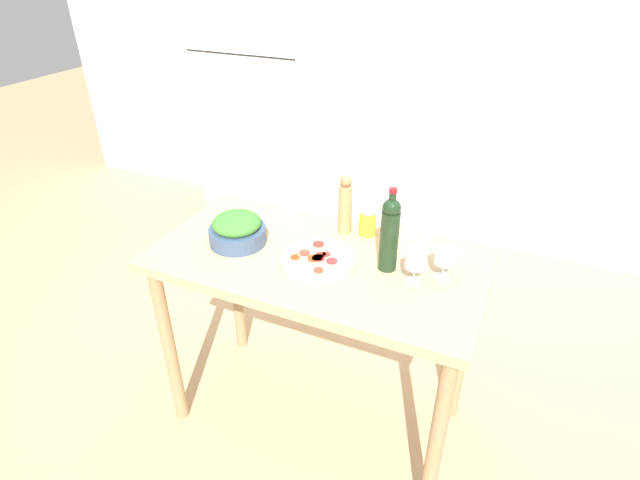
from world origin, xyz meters
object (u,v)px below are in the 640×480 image
refrigerator (268,107)px  wine_bottle (390,233)px  pepper_mill (345,205)px  wine_glass_near (416,262)px  salt_canister (368,221)px  homemade_pizza (318,260)px  wine_glass_far (445,258)px  salad_bowl (237,230)px

refrigerator → wine_bottle: size_ratio=5.68×
refrigerator → pepper_mill: refrigerator is taller
wine_glass_near → salt_canister: bearing=135.8°
pepper_mill → homemade_pizza: 0.29m
pepper_mill → salt_canister: pepper_mill is taller
homemade_pizza → wine_bottle: bearing=17.4°
wine_glass_far → salt_canister: 0.41m
pepper_mill → salad_bowl: bearing=-144.8°
wine_bottle → salt_canister: (-0.15, 0.21, -0.09)m
homemade_pizza → salt_canister: salt_canister is taller
wine_glass_far → salad_bowl: salad_bowl is taller
homemade_pizza → salt_canister: size_ratio=2.45×
wine_glass_far → salad_bowl: bearing=-173.9°
wine_glass_near → salad_bowl: salad_bowl is taller
wine_bottle → salt_canister: 0.28m
wine_bottle → salt_canister: wine_bottle is taller
wine_glass_near → salt_canister: size_ratio=1.06×
wine_glass_near → pepper_mill: bearing=146.7°
refrigerator → pepper_mill: 1.76m
pepper_mill → salad_bowl: (-0.36, -0.26, -0.06)m
refrigerator → wine_bottle: refrigerator is taller
wine_glass_far → wine_glass_near: bearing=-143.3°
homemade_pizza → wine_glass_far: bearing=12.0°
wine_bottle → pepper_mill: bearing=142.6°
wine_glass_far → homemade_pizza: 0.47m
wine_glass_near → salad_bowl: (-0.72, -0.02, -0.03)m
pepper_mill → salad_bowl: pepper_mill is taller
salad_bowl → homemade_pizza: salad_bowl is taller
wine_glass_near → homemade_pizza: 0.37m
refrigerator → salt_canister: refrigerator is taller
pepper_mill → salt_canister: size_ratio=2.19×
salad_bowl → homemade_pizza: bearing=-1.5°
salt_canister → refrigerator: bearing=132.3°
refrigerator → salt_canister: (1.22, -1.34, 0.02)m
wine_glass_far → refrigerator: bearing=135.8°
wine_glass_far → salt_canister: bearing=151.7°
wine_glass_near → salt_canister: (-0.27, 0.26, -0.03)m
refrigerator → salad_bowl: refrigerator is taller
wine_glass_near → pepper_mill: pepper_mill is taller
salad_bowl → homemade_pizza: 0.36m
refrigerator → wine_glass_near: size_ratio=14.92×
homemade_pizza → refrigerator: bearing=124.6°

